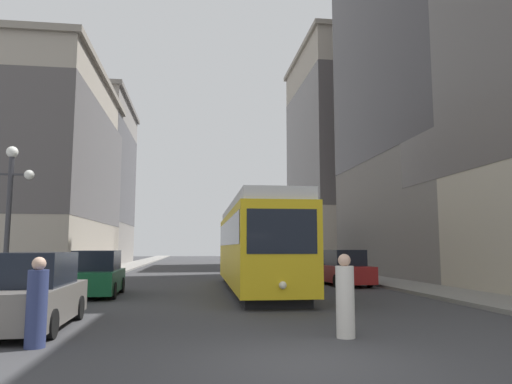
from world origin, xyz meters
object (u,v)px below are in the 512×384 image
(pedestrian_crossing_near, at_px, (37,305))
(lamp_post_left_near, at_px, (9,199))
(transit_bus, at_px, (276,247))
(parked_car_left_mid, at_px, (97,275))
(parked_car_left_near, at_px, (31,293))
(streetcar, at_px, (256,244))
(parked_car_right_far, at_px, (342,269))
(pedestrian_crossing_far, at_px, (345,298))

(pedestrian_crossing_near, bearing_deg, lamp_post_left_near, -6.87)
(transit_bus, relative_size, parked_car_left_mid, 2.61)
(parked_car_left_mid, bearing_deg, pedestrian_crossing_near, -87.01)
(transit_bus, height_order, lamp_post_left_near, lamp_post_left_near)
(transit_bus, bearing_deg, parked_car_left_near, -115.22)
(parked_car_left_mid, bearing_deg, streetcar, 10.21)
(parked_car_left_mid, bearing_deg, parked_car_right_far, 17.62)
(transit_bus, distance_m, pedestrian_crossing_far, 26.34)
(pedestrian_crossing_near, bearing_deg, parked_car_left_near, -12.06)
(parked_car_left_near, height_order, pedestrian_crossing_far, parked_car_left_near)
(parked_car_right_far, relative_size, pedestrian_crossing_near, 2.82)
(parked_car_left_mid, bearing_deg, pedestrian_crossing_far, -55.65)
(transit_bus, distance_m, parked_car_left_mid, 19.29)
(transit_bus, height_order, parked_car_right_far, transit_bus)
(transit_bus, bearing_deg, pedestrian_crossing_near, -111.83)
(transit_bus, xyz_separation_m, parked_car_right_far, (1.38, -12.22, -1.10))
(parked_car_left_mid, xyz_separation_m, lamp_post_left_near, (-1.90, -4.34, 2.62))
(streetcar, bearing_deg, pedestrian_crossing_far, -86.75)
(transit_bus, distance_m, parked_car_right_far, 12.35)
(streetcar, height_order, parked_car_left_mid, streetcar)
(transit_bus, xyz_separation_m, pedestrian_crossing_far, (-3.05, -26.14, -1.11))
(pedestrian_crossing_near, bearing_deg, parked_car_right_far, -69.99)
(parked_car_right_far, bearing_deg, transit_bus, -85.76)
(parked_car_right_far, height_order, pedestrian_crossing_near, parked_car_right_far)
(streetcar, relative_size, parked_car_right_far, 2.86)
(streetcar, distance_m, parked_car_right_far, 5.75)
(streetcar, height_order, transit_bus, streetcar)
(parked_car_left_near, bearing_deg, parked_car_right_far, 44.07)
(parked_car_right_far, xyz_separation_m, pedestrian_crossing_far, (-4.43, -13.92, -0.01))
(parked_car_left_mid, height_order, pedestrian_crossing_far, parked_car_left_mid)
(pedestrian_crossing_far, bearing_deg, parked_car_left_near, -109.81)
(streetcar, relative_size, parked_car_left_mid, 3.23)
(parked_car_right_far, bearing_deg, pedestrian_crossing_near, 50.44)
(pedestrian_crossing_near, xyz_separation_m, pedestrian_crossing_far, (6.33, 0.20, 0.02))
(pedestrian_crossing_near, xyz_separation_m, lamp_post_left_near, (-2.74, 5.68, 2.65))
(lamp_post_left_near, bearing_deg, streetcar, 33.89)
(pedestrian_crossing_far, xyz_separation_m, lamp_post_left_near, (-9.08, 5.48, 2.63))
(pedestrian_crossing_far, distance_m, lamp_post_left_near, 10.92)
(parked_car_left_near, relative_size, pedestrian_crossing_far, 2.50)
(streetcar, distance_m, parked_car_left_mid, 6.95)
(transit_bus, height_order, pedestrian_crossing_near, transit_bus)
(parked_car_right_far, xyz_separation_m, pedestrian_crossing_near, (-10.77, -14.12, -0.03))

